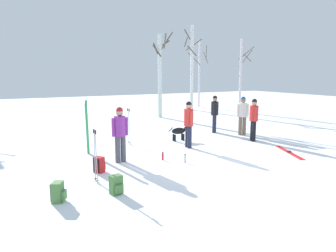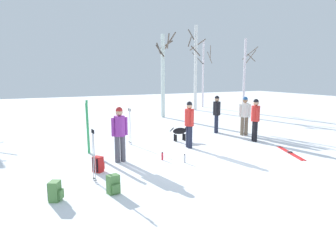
{
  "view_description": "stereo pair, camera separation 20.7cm",
  "coord_description": "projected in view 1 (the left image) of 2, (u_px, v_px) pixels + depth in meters",
  "views": [
    {
      "loc": [
        -5.48,
        -7.28,
        2.71
      ],
      "look_at": [
        -0.76,
        1.58,
        1.0
      ],
      "focal_mm": 33.04,
      "sensor_mm": 36.0,
      "label": 1
    },
    {
      "loc": [
        -5.3,
        -7.38,
        2.71
      ],
      "look_at": [
        -0.76,
        1.58,
        1.0
      ],
      "focal_mm": 33.04,
      "sensor_mm": 36.0,
      "label": 2
    }
  ],
  "objects": [
    {
      "name": "birch_tree_2",
      "position": [
        160.0,
        73.0,
        18.96
      ],
      "size": [
        1.18,
        1.18,
        5.18
      ],
      "color": "silver",
      "rests_on": "ground_plane"
    },
    {
      "name": "birch_tree_4",
      "position": [
        199.0,
        72.0,
        24.92
      ],
      "size": [
        1.57,
        1.29,
        5.35
      ],
      "color": "silver",
      "rests_on": "ground_plane"
    },
    {
      "name": "ski_pair_planted_0",
      "position": [
        87.0,
        128.0,
        10.41
      ],
      "size": [
        0.13,
        0.14,
        1.83
      ],
      "color": "green",
      "rests_on": "ground_plane"
    },
    {
      "name": "ski_pair_lying_0",
      "position": [
        289.0,
        152.0,
        10.73
      ],
      "size": [
        0.92,
        1.83,
        0.05
      ],
      "color": "red",
      "rests_on": "ground_plane"
    },
    {
      "name": "water_bottle_0",
      "position": [
        163.0,
        156.0,
        9.78
      ],
      "size": [
        0.06,
        0.06,
        0.26
      ],
      "color": "red",
      "rests_on": "ground_plane"
    },
    {
      "name": "person_2",
      "position": [
        243.0,
        113.0,
        13.65
      ],
      "size": [
        0.47,
        0.34,
        1.72
      ],
      "color": "#72604C",
      "rests_on": "ground_plane"
    },
    {
      "name": "person_0",
      "position": [
        120.0,
        131.0,
        9.41
      ],
      "size": [
        0.52,
        0.34,
        1.72
      ],
      "color": "#4C4C56",
      "rests_on": "ground_plane"
    },
    {
      "name": "backpack_2",
      "position": [
        99.0,
        165.0,
        8.55
      ],
      "size": [
        0.34,
        0.33,
        0.44
      ],
      "color": "red",
      "rests_on": "ground_plane"
    },
    {
      "name": "ground_plane",
      "position": [
        215.0,
        164.0,
        9.33
      ],
      "size": [
        60.0,
        60.0,
        0.0
      ],
      "primitive_type": "plane",
      "color": "white"
    },
    {
      "name": "birch_tree_5",
      "position": [
        241.0,
        74.0,
        21.52
      ],
      "size": [
        1.12,
        1.41,
        5.08
      ],
      "color": "silver",
      "rests_on": "ground_plane"
    },
    {
      "name": "birch_tree_3",
      "position": [
        192.0,
        66.0,
        22.78
      ],
      "size": [
        1.6,
        1.39,
        6.16
      ],
      "color": "silver",
      "rests_on": "ground_plane"
    },
    {
      "name": "person_4",
      "position": [
        215.0,
        112.0,
        14.23
      ],
      "size": [
        0.39,
        0.41,
        1.72
      ],
      "color": "#1E2338",
      "rests_on": "ground_plane"
    },
    {
      "name": "backpack_1",
      "position": [
        58.0,
        192.0,
        6.57
      ],
      "size": [
        0.34,
        0.33,
        0.44
      ],
      "color": "#4C7F3F",
      "rests_on": "ground_plane"
    },
    {
      "name": "person_3",
      "position": [
        189.0,
        121.0,
        11.3
      ],
      "size": [
        0.34,
        0.52,
        1.72
      ],
      "color": "#1E2338",
      "rests_on": "ground_plane"
    },
    {
      "name": "water_bottle_1",
      "position": [
        185.0,
        159.0,
        9.5
      ],
      "size": [
        0.07,
        0.07,
        0.27
      ],
      "color": "silver",
      "rests_on": "ground_plane"
    },
    {
      "name": "dog",
      "position": [
        179.0,
        131.0,
        12.57
      ],
      "size": [
        0.9,
        0.26,
        0.57
      ],
      "color": "black",
      "rests_on": "ground_plane"
    },
    {
      "name": "person_1",
      "position": [
        254.0,
        117.0,
        12.45
      ],
      "size": [
        0.34,
        0.48,
        1.72
      ],
      "color": "black",
      "rests_on": "ground_plane"
    },
    {
      "name": "backpack_0",
      "position": [
        116.0,
        185.0,
        7.01
      ],
      "size": [
        0.3,
        0.32,
        0.44
      ],
      "color": "#4C7F3F",
      "rests_on": "ground_plane"
    },
    {
      "name": "ski_poles_1",
      "position": [
        96.0,
        155.0,
        7.66
      ],
      "size": [
        0.07,
        0.25,
        1.35
      ],
      "color": "#B2B2BC",
      "rests_on": "ground_plane"
    },
    {
      "name": "ski_poles_0",
      "position": [
        129.0,
        125.0,
        11.87
      ],
      "size": [
        0.07,
        0.25,
        1.39
      ],
      "color": "#B2B2BC",
      "rests_on": "ground_plane"
    }
  ]
}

